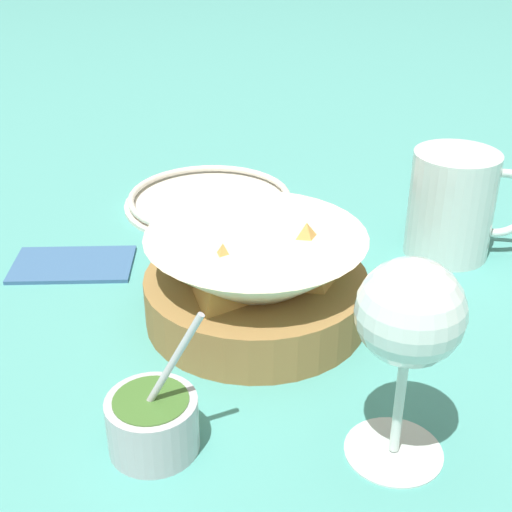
% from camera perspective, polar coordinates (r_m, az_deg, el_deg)
% --- Properties ---
extents(ground_plane, '(4.00, 4.00, 0.00)m').
position_cam_1_polar(ground_plane, '(0.65, 0.51, -5.69)').
color(ground_plane, teal).
extents(food_basket, '(0.20, 0.20, 0.10)m').
position_cam_1_polar(food_basket, '(0.64, 0.05, -2.03)').
color(food_basket, olive).
rests_on(food_basket, ground_plane).
extents(sauce_cup, '(0.07, 0.06, 0.12)m').
position_cam_1_polar(sauce_cup, '(0.52, -8.26, -12.93)').
color(sauce_cup, '#B7B7BC').
rests_on(sauce_cup, ground_plane).
extents(wine_glass, '(0.07, 0.07, 0.15)m').
position_cam_1_polar(wine_glass, '(0.46, 12.17, -5.06)').
color(wine_glass, silver).
rests_on(wine_glass, ground_plane).
extents(beer_mug, '(0.13, 0.09, 0.11)m').
position_cam_1_polar(beer_mug, '(0.78, 15.44, 3.70)').
color(beer_mug, silver).
rests_on(beer_mug, ground_plane).
extents(side_plate, '(0.21, 0.21, 0.01)m').
position_cam_1_polar(side_plate, '(0.88, -3.72, 4.54)').
color(side_plate, silver).
rests_on(side_plate, ground_plane).
extents(napkin, '(0.13, 0.09, 0.01)m').
position_cam_1_polar(napkin, '(0.77, -14.46, -0.53)').
color(napkin, '#38608E').
rests_on(napkin, ground_plane).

